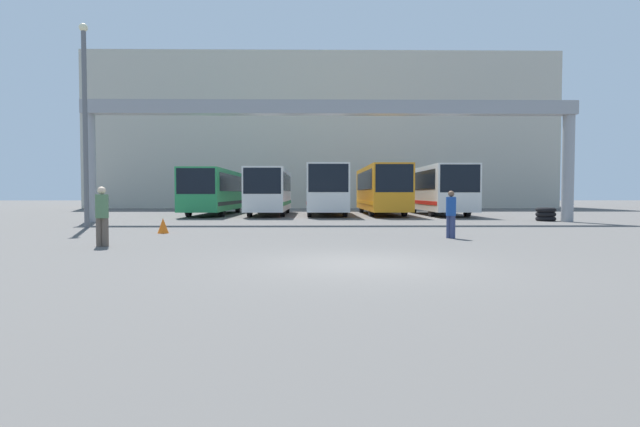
{
  "coord_description": "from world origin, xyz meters",
  "views": [
    {
      "loc": [
        -0.9,
        -10.38,
        1.47
      ],
      "look_at": [
        -0.5,
        19.08,
        0.3
      ],
      "focal_mm": 28.0,
      "sensor_mm": 36.0,
      "label": 1
    }
  ],
  "objects_px": {
    "pedestrian_far_center": "(102,215)",
    "lamp_post": "(85,118)",
    "bus_slot_1": "(270,189)",
    "bus_slot_3": "(381,187)",
    "bus_slot_0": "(215,189)",
    "traffic_cone": "(163,226)",
    "tire_stack": "(546,214)",
    "bus_slot_4": "(438,187)",
    "bus_slot_2": "(326,187)",
    "pedestrian_near_left": "(451,213)"
  },
  "relations": [
    {
      "from": "bus_slot_0",
      "to": "pedestrian_near_left",
      "type": "distance_m",
      "value": 22.21
    },
    {
      "from": "bus_slot_0",
      "to": "lamp_post",
      "type": "xyz_separation_m",
      "value": [
        -2.87,
        -13.7,
        2.95
      ]
    },
    {
      "from": "bus_slot_3",
      "to": "tire_stack",
      "type": "bearing_deg",
      "value": -48.05
    },
    {
      "from": "bus_slot_1",
      "to": "pedestrian_near_left",
      "type": "bearing_deg",
      "value": -67.84
    },
    {
      "from": "bus_slot_0",
      "to": "pedestrian_near_left",
      "type": "relative_size",
      "value": 7.54
    },
    {
      "from": "pedestrian_far_center",
      "to": "traffic_cone",
      "type": "distance_m",
      "value": 4.64
    },
    {
      "from": "bus_slot_1",
      "to": "bus_slot_4",
      "type": "distance_m",
      "value": 11.73
    },
    {
      "from": "bus_slot_3",
      "to": "pedestrian_far_center",
      "type": "bearing_deg",
      "value": -116.61
    },
    {
      "from": "bus_slot_1",
      "to": "traffic_cone",
      "type": "distance_m",
      "value": 16.66
    },
    {
      "from": "tire_stack",
      "to": "lamp_post",
      "type": "distance_m",
      "value": 23.3
    },
    {
      "from": "bus_slot_2",
      "to": "lamp_post",
      "type": "distance_m",
      "value": 17.01
    },
    {
      "from": "lamp_post",
      "to": "pedestrian_far_center",
      "type": "bearing_deg",
      "value": -63.14
    },
    {
      "from": "bus_slot_2",
      "to": "tire_stack",
      "type": "bearing_deg",
      "value": -34.24
    },
    {
      "from": "pedestrian_near_left",
      "to": "bus_slot_1",
      "type": "bearing_deg",
      "value": -17.03
    },
    {
      "from": "bus_slot_3",
      "to": "lamp_post",
      "type": "distance_m",
      "value": 20.16
    },
    {
      "from": "bus_slot_2",
      "to": "bus_slot_4",
      "type": "relative_size",
      "value": 1.0
    },
    {
      "from": "pedestrian_far_center",
      "to": "lamp_post",
      "type": "bearing_deg",
      "value": -64.78
    },
    {
      "from": "pedestrian_far_center",
      "to": "tire_stack",
      "type": "bearing_deg",
      "value": -147.0
    },
    {
      "from": "bus_slot_2",
      "to": "tire_stack",
      "type": "xyz_separation_m",
      "value": [
        11.65,
        -7.93,
        -1.56
      ]
    },
    {
      "from": "pedestrian_near_left",
      "to": "traffic_cone",
      "type": "bearing_deg",
      "value": 38.74
    },
    {
      "from": "bus_slot_1",
      "to": "bus_slot_2",
      "type": "height_order",
      "value": "bus_slot_2"
    },
    {
      "from": "pedestrian_near_left",
      "to": "bus_slot_4",
      "type": "bearing_deg",
      "value": -52.09
    },
    {
      "from": "bus_slot_1",
      "to": "bus_slot_3",
      "type": "relative_size",
      "value": 0.94
    },
    {
      "from": "bus_slot_0",
      "to": "traffic_cone",
      "type": "distance_m",
      "value": 16.95
    },
    {
      "from": "bus_slot_1",
      "to": "bus_slot_3",
      "type": "bearing_deg",
      "value": 2.61
    },
    {
      "from": "bus_slot_1",
      "to": "bus_slot_3",
      "type": "height_order",
      "value": "bus_slot_3"
    },
    {
      "from": "bus_slot_0",
      "to": "bus_slot_2",
      "type": "height_order",
      "value": "bus_slot_2"
    },
    {
      "from": "bus_slot_0",
      "to": "pedestrian_near_left",
      "type": "height_order",
      "value": "bus_slot_0"
    },
    {
      "from": "bus_slot_1",
      "to": "traffic_cone",
      "type": "xyz_separation_m",
      "value": [
        -2.56,
        -16.39,
        -1.51
      ]
    },
    {
      "from": "bus_slot_1",
      "to": "pedestrian_near_left",
      "type": "distance_m",
      "value": 20.05
    },
    {
      "from": "pedestrian_far_center",
      "to": "tire_stack",
      "type": "distance_m",
      "value": 22.4
    },
    {
      "from": "bus_slot_2",
      "to": "pedestrian_far_center",
      "type": "distance_m",
      "value": 21.77
    },
    {
      "from": "bus_slot_0",
      "to": "bus_slot_4",
      "type": "xyz_separation_m",
      "value": [
        15.64,
        -0.77,
        0.13
      ]
    },
    {
      "from": "tire_stack",
      "to": "lamp_post",
      "type": "relative_size",
      "value": 0.12
    },
    {
      "from": "traffic_cone",
      "to": "lamp_post",
      "type": "bearing_deg",
      "value": 143.4
    },
    {
      "from": "traffic_cone",
      "to": "bus_slot_4",
      "type": "bearing_deg",
      "value": 48.33
    },
    {
      "from": "bus_slot_0",
      "to": "bus_slot_2",
      "type": "distance_m",
      "value": 7.86
    },
    {
      "from": "bus_slot_1",
      "to": "traffic_cone",
      "type": "height_order",
      "value": "bus_slot_1"
    },
    {
      "from": "bus_slot_1",
      "to": "traffic_cone",
      "type": "bearing_deg",
      "value": -98.88
    },
    {
      "from": "traffic_cone",
      "to": "tire_stack",
      "type": "xyz_separation_m",
      "value": [
        18.12,
        8.14,
        0.07
      ]
    },
    {
      "from": "bus_slot_3",
      "to": "pedestrian_near_left",
      "type": "relative_size",
      "value": 7.43
    },
    {
      "from": "bus_slot_4",
      "to": "lamp_post",
      "type": "relative_size",
      "value": 1.18
    },
    {
      "from": "bus_slot_0",
      "to": "lamp_post",
      "type": "bearing_deg",
      "value": -101.85
    },
    {
      "from": "bus_slot_1",
      "to": "pedestrian_far_center",
      "type": "bearing_deg",
      "value": -97.79
    },
    {
      "from": "bus_slot_3",
      "to": "traffic_cone",
      "type": "height_order",
      "value": "bus_slot_3"
    },
    {
      "from": "bus_slot_1",
      "to": "bus_slot_4",
      "type": "xyz_separation_m",
      "value": [
        11.73,
        -0.33,
        0.11
      ]
    },
    {
      "from": "pedestrian_near_left",
      "to": "pedestrian_far_center",
      "type": "bearing_deg",
      "value": 63.91
    },
    {
      "from": "bus_slot_1",
      "to": "bus_slot_3",
      "type": "xyz_separation_m",
      "value": [
        7.82,
        0.36,
        0.12
      ]
    },
    {
      "from": "tire_stack",
      "to": "pedestrian_near_left",
      "type": "bearing_deg",
      "value": -127.83
    },
    {
      "from": "bus_slot_1",
      "to": "lamp_post",
      "type": "bearing_deg",
      "value": -117.1
    }
  ]
}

